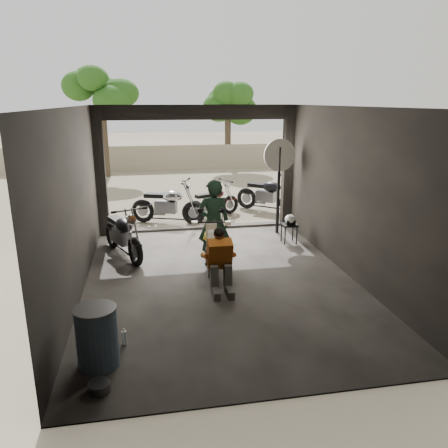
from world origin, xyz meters
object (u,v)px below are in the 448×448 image
object	(u,v)px
oil_drum	(97,338)
stool	(289,227)
left_bike	(122,231)
outside_bike_b	(213,199)
helmet	(290,219)
sign_post	(279,171)
outside_bike_c	(268,192)
outside_bike_a	(168,202)
mechanic	(221,263)
main_bike	(211,241)
rider	(214,223)

from	to	relation	value
oil_drum	stool	bearing A→B (deg)	47.55
oil_drum	left_bike	bearing A→B (deg)	87.96
outside_bike_b	stool	distance (m)	3.10
helmet	sign_post	bearing A→B (deg)	98.73
outside_bike_c	oil_drum	distance (m)	8.65
outside_bike_a	outside_bike_c	distance (m)	3.19
outside_bike_b	stool	world-z (taller)	outside_bike_b
mechanic	sign_post	size ratio (longest dim) A/B	0.47
outside_bike_a	sign_post	bearing A→B (deg)	-98.54
mechanic	outside_bike_b	bearing A→B (deg)	82.99
main_bike	stool	distance (m)	2.39
helmet	oil_drum	xyz separation A→B (m)	(-4.01, -4.36, -0.19)
outside_bike_c	oil_drum	world-z (taller)	outside_bike_c
sign_post	outside_bike_c	bearing A→B (deg)	63.47
mechanic	oil_drum	bearing A→B (deg)	-134.92
outside_bike_a	helmet	distance (m)	3.57
rider	main_bike	bearing A→B (deg)	60.74
mechanic	helmet	bearing A→B (deg)	49.99
outside_bike_c	sign_post	distance (m)	2.52
outside_bike_a	stool	bearing A→B (deg)	-110.04
left_bike	outside_bike_b	distance (m)	3.86
main_bike	mechanic	bearing A→B (deg)	-82.44
oil_drum	outside_bike_b	bearing A→B (deg)	70.03
outside_bike_c	sign_post	bearing A→B (deg)	-148.15
rider	outside_bike_c	bearing A→B (deg)	-115.90
left_bike	mechanic	size ratio (longest dim) A/B	1.55
main_bike	sign_post	bearing A→B (deg)	54.02
rider	stool	size ratio (longest dim) A/B	3.76
outside_bike_a	outside_bike_c	size ratio (longest dim) A/B	1.00
main_bike	outside_bike_b	size ratio (longest dim) A/B	1.08
outside_bike_b	mechanic	world-z (taller)	mechanic
outside_bike_a	stool	xyz separation A→B (m)	(2.74, -2.28, -0.21)
left_bike	outside_bike_b	world-z (taller)	left_bike
rider	sign_post	xyz separation A→B (m)	(1.95, 1.93, 0.72)
outside_bike_c	stool	xyz separation A→B (m)	(-0.34, -3.11, -0.21)
left_bike	stool	xyz separation A→B (m)	(3.85, 0.22, -0.18)
main_bike	mechanic	world-z (taller)	main_bike
left_bike	outside_bike_a	distance (m)	2.73
rider	mechanic	bearing A→B (deg)	89.21
outside_bike_a	mechanic	bearing A→B (deg)	-152.39
oil_drum	main_bike	bearing A→B (deg)	58.37
left_bike	mechanic	world-z (taller)	left_bike
main_bike	stool	world-z (taller)	main_bike
oil_drum	rider	bearing A→B (deg)	58.35
left_bike	mechanic	bearing A→B (deg)	-74.94
rider	oil_drum	distance (m)	3.87
outside_bike_c	oil_drum	bearing A→B (deg)	-168.89
outside_bike_b	helmet	xyz separation A→B (m)	(1.42, -2.77, 0.07)
oil_drum	mechanic	bearing A→B (deg)	44.78
outside_bike_b	helmet	distance (m)	3.11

